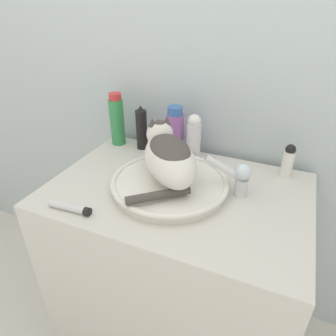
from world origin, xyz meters
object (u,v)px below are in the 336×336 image
(cat, at_px, (168,155))
(hairspray_can_black, at_px, (142,129))
(lotion_bottle_white, at_px, (194,137))
(shampoo_bottle_tall, at_px, (117,120))
(deodorant_stick, at_px, (288,161))
(mouthwash_bottle, at_px, (175,132))
(cream_tube, at_px, (70,208))
(faucet, at_px, (238,176))

(cat, relative_size, hairspray_can_black, 1.88)
(lotion_bottle_white, xyz_separation_m, shampoo_bottle_tall, (-0.36, 0.00, 0.02))
(lotion_bottle_white, xyz_separation_m, deodorant_stick, (0.37, 0.00, -0.03))
(cat, bearing_deg, lotion_bottle_white, -42.40)
(mouthwash_bottle, bearing_deg, cream_tube, -107.47)
(cat, distance_m, lotion_bottle_white, 0.24)
(faucet, distance_m, lotion_bottle_white, 0.30)
(lotion_bottle_white, bearing_deg, faucet, -40.52)
(mouthwash_bottle, distance_m, shampoo_bottle_tall, 0.28)
(shampoo_bottle_tall, relative_size, cream_tube, 1.57)
(cream_tube, bearing_deg, cat, 47.30)
(cat, bearing_deg, shampoo_bottle_tall, 14.76)
(deodorant_stick, distance_m, cream_tube, 0.78)
(faucet, bearing_deg, shampoo_bottle_tall, -32.66)
(cream_tube, bearing_deg, hairspray_can_black, 90.13)
(lotion_bottle_white, xyz_separation_m, hairspray_can_black, (-0.24, 0.00, -0.00))
(shampoo_bottle_tall, distance_m, hairspray_can_black, 0.12)
(hairspray_can_black, bearing_deg, cream_tube, -89.87)
(deodorant_stick, xyz_separation_m, hairspray_can_black, (-0.61, 0.00, 0.03))
(deodorant_stick, relative_size, cream_tube, 0.89)
(faucet, relative_size, cream_tube, 1.07)
(mouthwash_bottle, bearing_deg, hairspray_can_black, -180.00)
(cat, bearing_deg, mouthwash_bottle, -23.50)
(cat, relative_size, cream_tube, 2.48)
(cat, relative_size, lotion_bottle_white, 1.93)
(faucet, relative_size, hairspray_can_black, 0.81)
(faucet, height_order, mouthwash_bottle, mouthwash_bottle)
(mouthwash_bottle, xyz_separation_m, shampoo_bottle_tall, (-0.28, -0.00, 0.01))
(shampoo_bottle_tall, bearing_deg, cat, -34.42)
(cat, height_order, deodorant_stick, cat)
(faucet, bearing_deg, hairspray_can_black, -37.01)
(shampoo_bottle_tall, relative_size, deodorant_stick, 1.77)
(lotion_bottle_white, relative_size, deodorant_stick, 1.45)
(cat, height_order, shampoo_bottle_tall, shampoo_bottle_tall)
(deodorant_stick, relative_size, hairspray_can_black, 0.67)
(cat, xyz_separation_m, lotion_bottle_white, (0.01, 0.24, -0.03))
(cat, xyz_separation_m, deodorant_stick, (0.38, 0.24, -0.06))
(lotion_bottle_white, relative_size, hairspray_can_black, 0.97)
(mouthwash_bottle, distance_m, hairspray_can_black, 0.16)
(faucet, bearing_deg, lotion_bottle_white, -54.96)
(hairspray_can_black, bearing_deg, deodorant_stick, 0.00)
(faucet, xyz_separation_m, deodorant_stick, (0.14, 0.19, -0.01))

